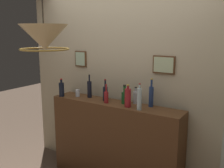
{
  "coord_description": "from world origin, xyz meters",
  "views": [
    {
      "loc": [
        1.66,
        -1.78,
        1.95
      ],
      "look_at": [
        0.0,
        0.8,
        1.33
      ],
      "focal_mm": 41.17,
      "sensor_mm": 36.0,
      "label": 1
    }
  ],
  "objects_px": {
    "liquor_bottle_sherry": "(105,93)",
    "glass_tumbler_rocks": "(78,93)",
    "liquor_bottle_whiskey": "(139,99)",
    "liquor_bottle_mezcal": "(151,96)",
    "liquor_bottle_port": "(89,89)",
    "pendant_lamp": "(44,38)",
    "liquor_bottle_vodka": "(128,98)",
    "liquor_bottle_bourbon": "(136,97)",
    "liquor_bottle_rye": "(106,97)",
    "liquor_bottle_amaro": "(62,89)",
    "liquor_bottle_scotch": "(125,97)"
  },
  "relations": [
    {
      "from": "liquor_bottle_sherry",
      "to": "glass_tumbler_rocks",
      "type": "distance_m",
      "value": 0.45
    },
    {
      "from": "liquor_bottle_whiskey",
      "to": "liquor_bottle_mezcal",
      "type": "bearing_deg",
      "value": 71.78
    },
    {
      "from": "liquor_bottle_port",
      "to": "liquor_bottle_sherry",
      "type": "relative_size",
      "value": 1.11
    },
    {
      "from": "liquor_bottle_sherry",
      "to": "pendant_lamp",
      "type": "bearing_deg",
      "value": -88.13
    },
    {
      "from": "liquor_bottle_port",
      "to": "liquor_bottle_vodka",
      "type": "relative_size",
      "value": 1.16
    },
    {
      "from": "liquor_bottle_sherry",
      "to": "liquor_bottle_bourbon",
      "type": "relative_size",
      "value": 1.36
    },
    {
      "from": "liquor_bottle_mezcal",
      "to": "liquor_bottle_sherry",
      "type": "distance_m",
      "value": 0.62
    },
    {
      "from": "liquor_bottle_rye",
      "to": "liquor_bottle_bourbon",
      "type": "distance_m",
      "value": 0.37
    },
    {
      "from": "liquor_bottle_port",
      "to": "liquor_bottle_sherry",
      "type": "xyz_separation_m",
      "value": [
        0.28,
        -0.03,
        -0.02
      ]
    },
    {
      "from": "liquor_bottle_sherry",
      "to": "liquor_bottle_vodka",
      "type": "height_order",
      "value": "liquor_bottle_sherry"
    },
    {
      "from": "liquor_bottle_port",
      "to": "liquor_bottle_amaro",
      "type": "bearing_deg",
      "value": -155.44
    },
    {
      "from": "liquor_bottle_mezcal",
      "to": "glass_tumbler_rocks",
      "type": "xyz_separation_m",
      "value": [
        -1.06,
        -0.09,
        -0.09
      ]
    },
    {
      "from": "liquor_bottle_mezcal",
      "to": "liquor_bottle_sherry",
      "type": "relative_size",
      "value": 1.21
    },
    {
      "from": "liquor_bottle_bourbon",
      "to": "glass_tumbler_rocks",
      "type": "bearing_deg",
      "value": -172.09
    },
    {
      "from": "liquor_bottle_port",
      "to": "glass_tumbler_rocks",
      "type": "bearing_deg",
      "value": -162.9
    },
    {
      "from": "liquor_bottle_mezcal",
      "to": "liquor_bottle_vodka",
      "type": "relative_size",
      "value": 1.26
    },
    {
      "from": "liquor_bottle_bourbon",
      "to": "liquor_bottle_mezcal",
      "type": "bearing_deg",
      "value": -6.59
    },
    {
      "from": "liquor_bottle_vodka",
      "to": "glass_tumbler_rocks",
      "type": "height_order",
      "value": "liquor_bottle_vodka"
    },
    {
      "from": "liquor_bottle_sherry",
      "to": "liquor_bottle_port",
      "type": "bearing_deg",
      "value": 174.48
    },
    {
      "from": "glass_tumbler_rocks",
      "to": "liquor_bottle_port",
      "type": "bearing_deg",
      "value": 17.1
    },
    {
      "from": "liquor_bottle_port",
      "to": "liquor_bottle_vodka",
      "type": "bearing_deg",
      "value": -10.01
    },
    {
      "from": "liquor_bottle_port",
      "to": "glass_tumbler_rocks",
      "type": "xyz_separation_m",
      "value": [
        -0.17,
        -0.05,
        -0.07
      ]
    },
    {
      "from": "liquor_bottle_scotch",
      "to": "pendant_lamp",
      "type": "relative_size",
      "value": 0.43
    },
    {
      "from": "liquor_bottle_vodka",
      "to": "liquor_bottle_bourbon",
      "type": "xyz_separation_m",
      "value": [
        0.01,
        0.18,
        -0.03
      ]
    },
    {
      "from": "liquor_bottle_amaro",
      "to": "glass_tumbler_rocks",
      "type": "distance_m",
      "value": 0.23
    },
    {
      "from": "liquor_bottle_rye",
      "to": "liquor_bottle_scotch",
      "type": "bearing_deg",
      "value": 25.51
    },
    {
      "from": "glass_tumbler_rocks",
      "to": "pendant_lamp",
      "type": "xyz_separation_m",
      "value": [
        0.48,
        -0.99,
        0.77
      ]
    },
    {
      "from": "liquor_bottle_rye",
      "to": "liquor_bottle_mezcal",
      "type": "relative_size",
      "value": 0.7
    },
    {
      "from": "liquor_bottle_mezcal",
      "to": "liquor_bottle_whiskey",
      "type": "bearing_deg",
      "value": -108.22
    },
    {
      "from": "liquor_bottle_rye",
      "to": "liquor_bottle_scotch",
      "type": "height_order",
      "value": "liquor_bottle_rye"
    },
    {
      "from": "liquor_bottle_rye",
      "to": "liquor_bottle_mezcal",
      "type": "distance_m",
      "value": 0.56
    },
    {
      "from": "liquor_bottle_mezcal",
      "to": "pendant_lamp",
      "type": "height_order",
      "value": "pendant_lamp"
    },
    {
      "from": "liquor_bottle_scotch",
      "to": "glass_tumbler_rocks",
      "type": "bearing_deg",
      "value": -176.62
    },
    {
      "from": "liquor_bottle_vodka",
      "to": "liquor_bottle_bourbon",
      "type": "relative_size",
      "value": 1.3
    },
    {
      "from": "liquor_bottle_whiskey",
      "to": "liquor_bottle_scotch",
      "type": "height_order",
      "value": "liquor_bottle_whiskey"
    },
    {
      "from": "liquor_bottle_port",
      "to": "glass_tumbler_rocks",
      "type": "relative_size",
      "value": 3.33
    },
    {
      "from": "liquor_bottle_rye",
      "to": "liquor_bottle_bourbon",
      "type": "relative_size",
      "value": 1.15
    },
    {
      "from": "liquor_bottle_whiskey",
      "to": "pendant_lamp",
      "type": "relative_size",
      "value": 0.56
    },
    {
      "from": "liquor_bottle_rye",
      "to": "liquor_bottle_whiskey",
      "type": "bearing_deg",
      "value": -4.69
    },
    {
      "from": "liquor_bottle_scotch",
      "to": "liquor_bottle_mezcal",
      "type": "bearing_deg",
      "value": 8.22
    },
    {
      "from": "liquor_bottle_mezcal",
      "to": "liquor_bottle_scotch",
      "type": "xyz_separation_m",
      "value": [
        -0.34,
        -0.05,
        -0.05
      ]
    },
    {
      "from": "glass_tumbler_rocks",
      "to": "liquor_bottle_rye",
      "type": "bearing_deg",
      "value": -6.22
    },
    {
      "from": "liquor_bottle_rye",
      "to": "liquor_bottle_sherry",
      "type": "height_order",
      "value": "liquor_bottle_sherry"
    },
    {
      "from": "liquor_bottle_mezcal",
      "to": "liquor_bottle_vodka",
      "type": "xyz_separation_m",
      "value": [
        -0.23,
        -0.16,
        -0.02
      ]
    },
    {
      "from": "liquor_bottle_amaro",
      "to": "liquor_bottle_bourbon",
      "type": "bearing_deg",
      "value": 12.53
    },
    {
      "from": "liquor_bottle_sherry",
      "to": "liquor_bottle_vodka",
      "type": "distance_m",
      "value": 0.39
    },
    {
      "from": "liquor_bottle_bourbon",
      "to": "liquor_bottle_whiskey",
      "type": "bearing_deg",
      "value": -53.4
    },
    {
      "from": "liquor_bottle_vodka",
      "to": "liquor_bottle_rye",
      "type": "bearing_deg",
      "value": 178.39
    },
    {
      "from": "liquor_bottle_amaro",
      "to": "liquor_bottle_whiskey",
      "type": "bearing_deg",
      "value": 0.8
    },
    {
      "from": "liquor_bottle_bourbon",
      "to": "liquor_bottle_amaro",
      "type": "bearing_deg",
      "value": -167.47
    }
  ]
}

